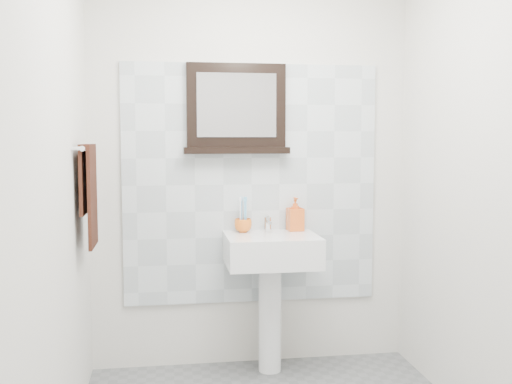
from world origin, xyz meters
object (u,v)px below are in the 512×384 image
at_px(framed_mirror, 236,111).
at_px(hand_towel, 89,187).
at_px(soap_dispenser, 295,214).
at_px(pedestal_sink, 271,265).
at_px(toothbrush_cup, 243,225).

relative_size(framed_mirror, hand_towel, 1.18).
xyz_separation_m(soap_dispenser, framed_mirror, (-0.37, 0.05, 0.64)).
distance_m(soap_dispenser, framed_mirror, 0.74).
xyz_separation_m(pedestal_sink, framed_mirror, (-0.19, 0.19, 0.93)).
bearing_deg(framed_mirror, toothbrush_cup, -61.16).
bearing_deg(toothbrush_cup, pedestal_sink, -39.08).
height_order(pedestal_sink, soap_dispenser, soap_dispenser).
height_order(pedestal_sink, hand_towel, hand_towel).
height_order(toothbrush_cup, framed_mirror, framed_mirror).
bearing_deg(toothbrush_cup, soap_dispenser, 2.67).
xyz_separation_m(pedestal_sink, hand_towel, (-1.03, -0.22, 0.50)).
distance_m(framed_mirror, hand_towel, 1.03).
bearing_deg(hand_towel, soap_dispenser, 16.79).
bearing_deg(soap_dispenser, framed_mirror, 167.49).
bearing_deg(pedestal_sink, hand_towel, -167.79).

